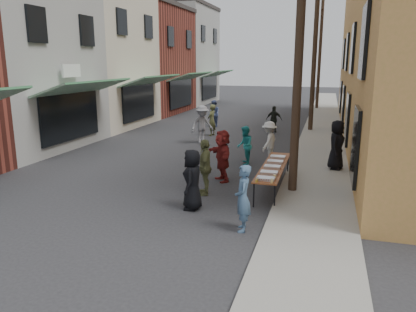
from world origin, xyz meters
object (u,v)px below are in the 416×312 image
Objects in this scene: utility_pole_mid at (315,52)px; guest_front_c at (245,145)px; utility_pole_far at (320,56)px; server at (337,145)px; utility_pole_near at (299,43)px; guest_front_a at (192,180)px; serving_table at (273,167)px; catering_tray_sausage at (266,179)px.

utility_pole_mid reaches higher than guest_front_c.
server is (1.30, -20.98, -3.49)m from utility_pole_far.
utility_pole_near is 12.00m from utility_pole_mid.
guest_front_c is (-2.14, -8.88, -3.73)m from utility_pole_mid.
serving_table is at bearing 136.93° from guest_front_a.
utility_pole_near reaches higher than guest_front_a.
catering_tray_sausage is 4.81m from server.
server is at bearing 54.86° from serving_table.
utility_pole_near is 24.00m from utility_pole_far.
utility_pole_far is 26.60m from guest_front_a.
server is at bearing -81.77° from utility_pole_mid.
utility_pole_near is 4.97× the size of server.
serving_table is 3.23m from guest_front_c.
utility_pole_near is 5.36× the size of guest_front_a.
serving_table is (-0.64, -23.74, -3.79)m from utility_pole_far.
server is at bearing 137.96° from guest_front_a.
utility_pole_far reaches higher than guest_front_c.
guest_front_c is (-2.14, 3.12, -3.73)m from utility_pole_near.
utility_pole_near reaches higher than guest_front_c.
guest_front_a is at bearing -127.13° from serving_table.
utility_pole_mid is 5.36× the size of guest_front_a.
utility_pole_near is at bearing -90.00° from utility_pole_far.
utility_pole_mid is (0.00, 12.00, 0.00)m from utility_pole_near.
utility_pole_far is (0.00, 12.00, 0.00)m from utility_pole_mid.
serving_table is 2.61× the size of guest_front_c.
utility_pole_far is 18.00× the size of catering_tray_sausage.
catering_tray_sausage reaches higher than serving_table.
utility_pole_mid and utility_pole_far have the same top height.
utility_pole_mid reaches higher than server.
guest_front_a is (-2.52, -26.22, -3.66)m from utility_pole_far.
serving_table is at bearing 157.44° from utility_pole_near.
utility_pole_near is at bearing -90.00° from utility_pole_mid.
guest_front_a is at bearing -95.49° from utility_pole_far.
server is (1.30, 3.02, -3.49)m from utility_pole_near.
utility_pole_near reaches higher than catering_tray_sausage.
serving_table is 3.12m from guest_front_a.
serving_table is 2.21× the size of server.
utility_pole_far is 2.25× the size of serving_table.
server reaches higher than guest_front_c.
utility_pole_far is at bearing 163.15° from guest_front_c.
serving_table is at bearing 157.54° from server.
utility_pole_mid reaches higher than serving_table.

